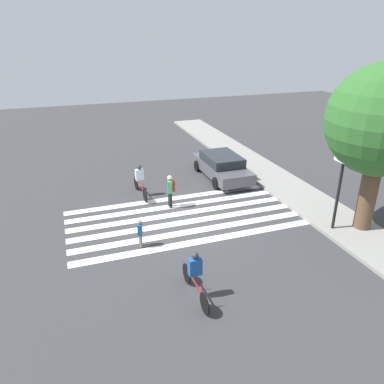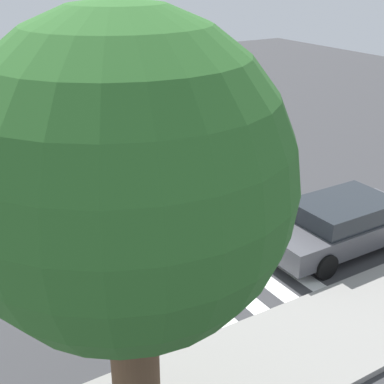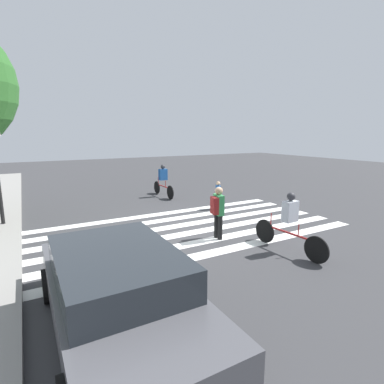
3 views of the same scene
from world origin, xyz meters
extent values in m
plane|color=#38383A|center=(0.00, 0.00, 0.00)|extent=(60.00, 60.00, 0.00)
cube|color=gray|center=(0.00, 6.25, 0.07)|extent=(36.00, 2.50, 0.14)
cube|color=white|center=(-2.15, 0.00, 0.00)|extent=(0.44, 10.00, 0.01)
cube|color=white|center=(-1.29, 0.00, 0.00)|extent=(0.44, 10.00, 0.01)
cube|color=white|center=(-0.43, 0.00, 0.00)|extent=(0.44, 10.00, 0.01)
cube|color=white|center=(0.43, 0.00, 0.00)|extent=(0.44, 10.00, 0.01)
cube|color=white|center=(1.29, 0.00, 0.00)|extent=(0.44, 10.00, 0.01)
cube|color=white|center=(2.15, 0.00, 0.00)|extent=(0.44, 10.00, 0.01)
cylinder|color=black|center=(3.16, 5.53, 2.17)|extent=(0.12, 0.12, 4.35)
cube|color=black|center=(3.16, 5.32, 3.73)|extent=(0.32, 0.26, 0.84)
cube|color=silver|center=(3.16, 5.32, 3.13)|extent=(0.60, 0.02, 0.16)
sphere|color=#590F0F|center=(3.16, 5.16, 3.96)|extent=(0.15, 0.15, 0.15)
sphere|color=#59470F|center=(3.16, 5.16, 3.73)|extent=(0.15, 0.15, 0.15)
sphere|color=red|center=(3.16, 5.16, 3.50)|extent=(0.15, 0.15, 0.15)
cylinder|color=brown|center=(3.48, 6.74, 1.52)|extent=(0.70, 0.70, 3.03)
sphere|color=#2D6628|center=(3.48, 6.74, 4.62)|extent=(4.22, 4.22, 4.22)
cylinder|color=black|center=(-1.38, -0.20, 0.38)|extent=(0.14, 0.14, 0.75)
cylinder|color=black|center=(-1.18, -0.20, 0.38)|extent=(0.14, 0.14, 0.75)
cube|color=#338C4C|center=(-1.28, -0.20, 1.05)|extent=(0.47, 0.29, 0.60)
sphere|color=tan|center=(-1.28, -0.20, 1.47)|extent=(0.24, 0.24, 0.24)
cube|color=maroon|center=(-1.32, -0.02, 1.05)|extent=(0.36, 0.22, 0.50)
cylinder|color=#6B6051|center=(1.69, -2.26, 0.28)|extent=(0.10, 0.10, 0.56)
cylinder|color=#6B6051|center=(1.84, -2.26, 0.28)|extent=(0.10, 0.10, 0.56)
cube|color=#1E5199|center=(1.76, -2.26, 0.78)|extent=(0.35, 0.24, 0.44)
sphere|color=tan|center=(1.76, -2.26, 1.08)|extent=(0.17, 0.17, 0.17)
cylinder|color=black|center=(6.01, -1.27, 0.33)|extent=(0.67, 0.05, 0.67)
cylinder|color=black|center=(4.43, -1.30, 0.33)|extent=(0.67, 0.05, 0.67)
cube|color=maroon|center=(5.22, -1.28, 0.52)|extent=(1.34, 0.06, 0.04)
cylinder|color=maroon|center=(4.95, -1.29, 0.68)|extent=(0.03, 0.03, 0.32)
cylinder|color=maroon|center=(5.82, -1.27, 0.72)|extent=(0.03, 0.03, 0.40)
cube|color=#1E5199|center=(5.22, -1.28, 1.11)|extent=(0.25, 0.40, 0.55)
sphere|color=#333338|center=(5.22, -1.28, 1.51)|extent=(0.22, 0.22, 0.22)
cylinder|color=black|center=(-2.22, -1.19, 0.34)|extent=(0.68, 0.08, 0.68)
cylinder|color=black|center=(-3.91, -1.29, 0.34)|extent=(0.68, 0.08, 0.68)
cube|color=maroon|center=(-3.06, -1.24, 0.53)|extent=(1.44, 0.12, 0.04)
cylinder|color=maroon|center=(-3.36, -1.26, 0.69)|extent=(0.03, 0.03, 0.32)
cylinder|color=maroon|center=(-2.43, -1.20, 0.73)|extent=(0.03, 0.03, 0.40)
cube|color=silver|center=(-3.06, -1.24, 1.12)|extent=(0.26, 0.41, 0.55)
sphere|color=#333338|center=(-3.06, -1.24, 1.52)|extent=(0.22, 0.22, 0.22)
cube|color=#4C4C51|center=(-4.04, 3.62, 0.56)|extent=(4.66, 1.91, 0.59)
cube|color=#23282D|center=(-4.04, 3.62, 1.10)|extent=(2.57, 1.75, 0.50)
cylinder|color=black|center=(-2.59, 4.55, 0.32)|extent=(0.64, 0.20, 0.64)
cylinder|color=black|center=(-2.60, 2.69, 0.32)|extent=(0.64, 0.20, 0.64)
cylinder|color=black|center=(-5.48, 4.56, 0.32)|extent=(0.64, 0.20, 0.64)
cylinder|color=black|center=(-5.48, 2.69, 0.32)|extent=(0.64, 0.20, 0.64)
camera|label=1|loc=(14.14, -4.49, 7.68)|focal=35.00mm
camera|label=2|loc=(5.93, 12.31, 7.07)|focal=50.00mm
camera|label=3|loc=(-8.42, 4.73, 3.12)|focal=28.00mm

